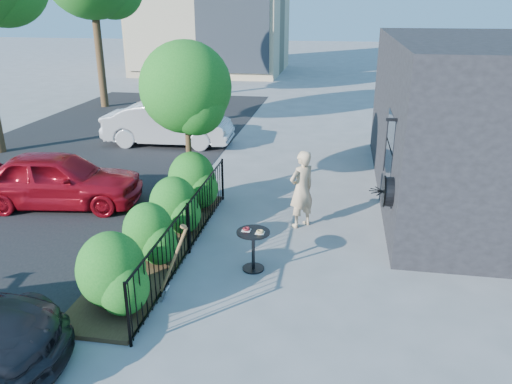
% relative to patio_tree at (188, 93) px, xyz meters
% --- Properties ---
extents(ground, '(120.00, 120.00, 0.00)m').
position_rel_patio_tree_xyz_m(ground, '(2.24, -2.76, -2.76)').
color(ground, gray).
rests_on(ground, ground).
extents(shop_building, '(6.22, 9.00, 4.00)m').
position_rel_patio_tree_xyz_m(shop_building, '(7.73, 1.74, -0.76)').
color(shop_building, black).
rests_on(shop_building, ground).
extents(fence, '(0.05, 6.05, 1.10)m').
position_rel_patio_tree_xyz_m(fence, '(0.74, -2.76, -2.20)').
color(fence, black).
rests_on(fence, ground).
extents(planting_bed, '(1.30, 6.00, 0.08)m').
position_rel_patio_tree_xyz_m(planting_bed, '(0.04, -2.76, -2.72)').
color(planting_bed, '#382616').
rests_on(planting_bed, ground).
extents(shrubs, '(1.10, 5.60, 1.24)m').
position_rel_patio_tree_xyz_m(shrubs, '(0.14, -2.66, -2.06)').
color(shrubs, '#155F18').
rests_on(shrubs, ground).
extents(patio_tree, '(2.20, 2.20, 3.94)m').
position_rel_patio_tree_xyz_m(patio_tree, '(0.00, 0.00, 0.00)').
color(patio_tree, '#3F2B19').
rests_on(patio_tree, ground).
extents(street, '(9.00, 30.00, 0.01)m').
position_rel_patio_tree_xyz_m(street, '(-4.76, 0.24, -2.76)').
color(street, black).
rests_on(street, ground).
extents(cafe_table, '(0.63, 0.63, 0.85)m').
position_rel_patio_tree_xyz_m(cafe_table, '(2.13, -3.19, -2.21)').
color(cafe_table, black).
rests_on(cafe_table, ground).
extents(woman, '(0.76, 0.76, 1.78)m').
position_rel_patio_tree_xyz_m(woman, '(2.85, -1.06, -1.87)').
color(woman, tan).
rests_on(woman, ground).
extents(shovel, '(0.56, 0.19, 1.47)m').
position_rel_patio_tree_xyz_m(shovel, '(0.98, -4.48, -2.12)').
color(shovel, brown).
rests_on(shovel, ground).
extents(car_red, '(4.25, 2.17, 1.39)m').
position_rel_patio_tree_xyz_m(car_red, '(-3.20, -0.82, -2.07)').
color(car_red, '#A00D1A').
rests_on(car_red, ground).
extents(car_silver, '(4.59, 1.77, 1.49)m').
position_rel_patio_tree_xyz_m(car_silver, '(-2.39, 5.14, -2.02)').
color(car_silver, silver).
rests_on(car_silver, ground).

